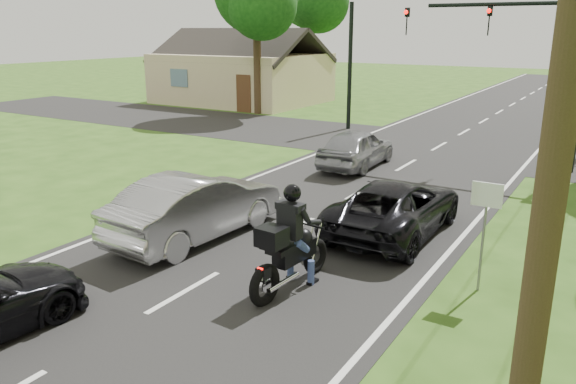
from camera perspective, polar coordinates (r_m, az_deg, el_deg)
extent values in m
plane|color=#2A4A15|center=(10.92, -10.49, -10.00)|extent=(140.00, 140.00, 0.00)
cube|color=black|center=(19.05, 9.85, 1.49)|extent=(8.00, 100.00, 0.01)
cube|color=black|center=(24.60, 15.10, 4.49)|extent=(60.00, 7.00, 0.01)
torus|color=black|center=(11.42, 2.77, -6.51)|extent=(0.21, 0.74, 0.73)
torus|color=black|center=(10.19, -2.39, -9.44)|extent=(0.24, 0.81, 0.80)
cube|color=black|center=(10.75, 0.69, -6.09)|extent=(0.39, 1.07, 0.33)
sphere|color=black|center=(10.88, 1.54, -4.67)|extent=(0.38, 0.38, 0.38)
cube|color=black|center=(10.38, -0.54, -5.73)|extent=(0.42, 0.63, 0.11)
cube|color=#FF0C07|center=(9.96, -2.85, -7.85)|extent=(0.11, 0.04, 0.06)
cylinder|color=silver|center=(10.34, -0.46, -9.16)|extent=(0.17, 0.89, 0.10)
cylinder|color=black|center=(10.99, 2.20, -3.37)|extent=(0.69, 0.09, 0.04)
cube|color=black|center=(10.01, -1.67, -4.55)|extent=(0.52, 0.48, 0.35)
cube|color=black|center=(10.38, 0.18, -2.93)|extent=(0.46, 0.28, 0.66)
sphere|color=black|center=(10.28, 0.43, -0.09)|extent=(0.33, 0.33, 0.33)
cylinder|color=navy|center=(11.20, 0.25, -7.59)|extent=(0.14, 0.14, 0.50)
cylinder|color=navy|center=(10.95, 2.34, -8.19)|extent=(0.14, 0.14, 0.50)
imported|color=black|center=(13.75, 10.82, -1.48)|extent=(2.17, 4.68, 1.30)
imported|color=#A6A6AB|center=(13.35, -9.27, -1.41)|extent=(1.90, 4.76, 1.54)
imported|color=gray|center=(20.20, 6.98, 4.48)|extent=(1.78, 4.12, 1.38)
cylinder|color=black|center=(21.62, 21.25, 17.38)|extent=(5.40, 0.14, 0.14)
imported|color=black|center=(21.71, 19.76, 16.05)|extent=(0.16, 0.36, 1.00)
imported|color=black|center=(22.54, 12.00, 16.59)|extent=(0.16, 0.36, 1.00)
sphere|color=#FF0C07|center=(21.54, 19.74, 16.94)|extent=(0.16, 0.16, 0.16)
sphere|color=#FF0C07|center=(22.38, 11.89, 17.45)|extent=(0.16, 0.16, 0.16)
cylinder|color=black|center=(27.91, 6.31, 12.49)|extent=(0.20, 0.20, 6.00)
cylinder|color=slate|center=(11.05, 19.17, -4.71)|extent=(0.05, 0.05, 2.00)
cube|color=silver|center=(10.75, 19.58, -0.26)|extent=(0.55, 0.04, 0.45)
cylinder|color=slate|center=(18.67, 25.28, 2.99)|extent=(0.05, 0.05, 2.00)
cube|color=#0C591E|center=(18.47, 25.61, 5.69)|extent=(0.55, 0.04, 0.45)
cylinder|color=#332316|center=(33.04, -3.14, 13.27)|extent=(0.44, 0.44, 6.16)
sphere|color=#103B10|center=(32.04, -2.67, 18.50)|extent=(3.84, 3.84, 3.84)
cylinder|color=#332316|center=(42.58, 2.43, 14.32)|extent=(0.44, 0.44, 6.72)
sphere|color=#103B10|center=(41.53, 3.12, 18.73)|extent=(4.32, 4.32, 4.32)
cube|color=tan|center=(38.70, -4.67, 11.48)|extent=(10.00, 8.00, 3.20)
cube|color=black|center=(36.99, -6.63, 14.47)|extent=(10.20, 4.00, 2.29)
cube|color=black|center=(40.22, -3.01, 14.68)|extent=(10.20, 4.00, 2.29)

